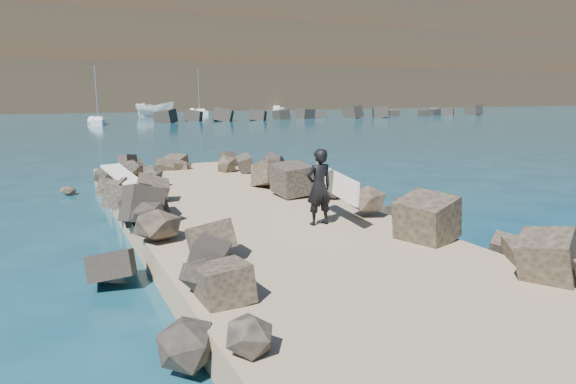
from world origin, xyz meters
name	(u,v)px	position (x,y,z in m)	size (l,w,h in m)	color
ground	(270,246)	(0.00, 0.00, 0.00)	(800.00, 800.00, 0.00)	#0F384C
jetty	(309,258)	(0.00, -2.00, 0.30)	(6.00, 26.00, 0.60)	#8C7759
riprap_left	(161,261)	(-2.90, -1.50, 0.50)	(2.60, 22.00, 1.00)	black
riprap_right	(408,227)	(2.90, -1.50, 0.50)	(2.60, 22.00, 1.00)	black
breakwater_secondary	(339,114)	(35.00, 55.00, 0.60)	(52.00, 4.00, 1.20)	black
headland	(90,51)	(10.00, 160.00, 16.00)	(360.00, 140.00, 32.00)	#2D4919
surfboard_resting	(126,182)	(-2.63, 4.62, 1.04)	(0.59, 2.38, 0.08)	white
boat_imported	(155,109)	(11.21, 70.84, 1.13)	(2.20, 5.84, 2.26)	white
surfer_with_board	(321,187)	(0.99, -0.71, 1.49)	(0.91, 2.20, 1.78)	black
sailboat_d	(199,112)	(19.80, 76.29, 0.35)	(1.54, 6.43, 7.79)	white
sailboat_f	(275,109)	(40.26, 90.23, 0.35)	(1.88, 5.56, 6.75)	white
sailboat_b	(98,122)	(1.09, 52.42, 0.35)	(2.19, 5.67, 6.84)	white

